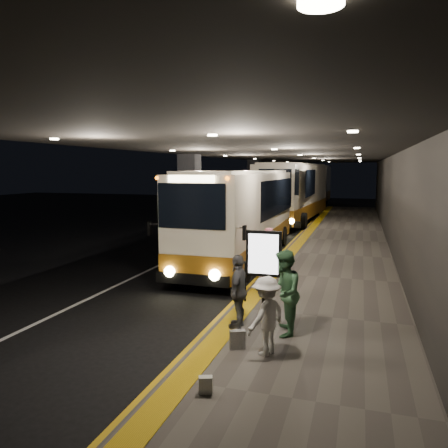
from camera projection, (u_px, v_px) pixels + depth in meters
The scene contains 19 objects.
ground at pixel (187, 278), 15.20m from camera, with size 90.00×90.00×0.00m, color black.
lane_line_white at pixel (192, 250), 20.47m from camera, with size 0.12×50.00×0.01m, color silver.
kerb_stripe_yellow at pixel (280, 255), 19.23m from camera, with size 0.18×50.00×0.01m, color gold.
sidewalk at pixel (336, 256), 18.51m from camera, with size 4.50×50.00×0.15m, color #514C44.
tactile_strip at pixel (291, 252), 19.06m from camera, with size 0.50×50.00×0.01m, color gold.
terminal_wall at pixel (396, 188), 17.47m from camera, with size 0.10×50.00×6.00m, color black.
support_columns at pixel (190, 205), 19.16m from camera, with size 0.80×24.80×4.40m.
canopy at pixel (285, 149), 18.61m from camera, with size 9.00×50.00×0.40m, color black.
coach_main at pixel (242, 218), 18.10m from camera, with size 2.61×11.59×3.59m.
coach_second at pixel (295, 195), 31.20m from camera, with size 3.48×13.00×4.04m.
coach_third at pixel (311, 187), 44.29m from camera, with size 3.00×12.97×4.06m.
passenger_boarding at pixel (270, 252), 14.77m from camera, with size 0.60×0.40×1.65m, color #AE5165.
passenger_waiting_green at pixel (284, 293), 9.46m from camera, with size 0.91×0.56×1.88m, color #3C6C44.
passenger_waiting_white at pixel (266, 316), 8.48m from camera, with size 1.00×0.46×1.55m, color silver.
passenger_waiting_grey at pixel (238, 291), 9.92m from camera, with size 0.99×0.51×1.69m, color #48484D.
bag_polka at pixel (238, 340), 8.78m from camera, with size 0.32×0.14×0.38m, color black.
bag_plain at pixel (206, 385), 7.05m from camera, with size 0.22×0.13×0.28m, color beige.
info_sign at pixel (264, 255), 11.52m from camera, with size 0.94×0.12×2.00m.
stanchion_post at pixel (245, 282), 11.88m from camera, with size 0.05×0.05×1.10m, color black.
Camera 1 is at (5.67, -13.78, 3.75)m, focal length 35.00 mm.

